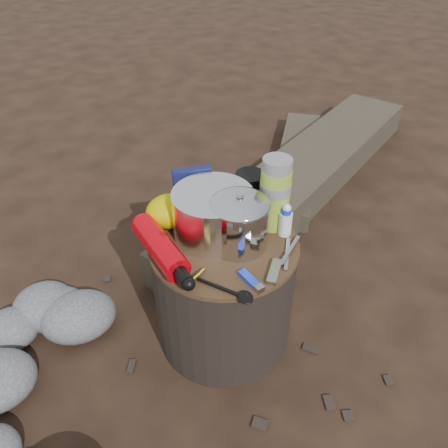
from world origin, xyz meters
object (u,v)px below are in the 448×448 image
object	(u,v)px
log_main	(302,176)
camping_pot	(239,221)
fuel_bottle	(161,247)
thermos	(275,194)
stump	(224,291)
travel_mug	(250,192)

from	to	relation	value
log_main	camping_pot	bearing A→B (deg)	-74.58
camping_pot	fuel_bottle	world-z (taller)	camping_pot
thermos	log_main	bearing A→B (deg)	53.65
fuel_bottle	log_main	bearing A→B (deg)	28.45
camping_pot	stump	bearing A→B (deg)	156.57
log_main	camping_pot	xyz separation A→B (m)	(-0.64, -0.74, 0.41)
travel_mug	stump	bearing A→B (deg)	-135.83
fuel_bottle	thermos	world-z (taller)	thermos
thermos	fuel_bottle	bearing A→B (deg)	-174.96
camping_pot	travel_mug	world-z (taller)	camping_pot
camping_pot	fuel_bottle	size ratio (longest dim) A/B	0.55
stump	thermos	world-z (taller)	thermos
log_main	thermos	world-z (taller)	thermos
fuel_bottle	travel_mug	size ratio (longest dim) A/B	2.29
camping_pot	thermos	world-z (taller)	thermos
camping_pot	thermos	xyz separation A→B (m)	(0.13, 0.05, 0.03)
travel_mug	fuel_bottle	bearing A→B (deg)	-158.33
stump	camping_pot	world-z (taller)	camping_pot
log_main	fuel_bottle	xyz separation A→B (m)	(-0.87, -0.72, 0.36)
fuel_bottle	thermos	bearing A→B (deg)	-6.16
thermos	travel_mug	world-z (taller)	thermos
camping_pot	travel_mug	bearing A→B (deg)	57.21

